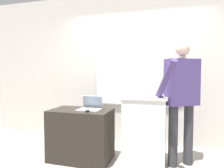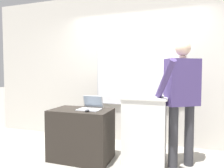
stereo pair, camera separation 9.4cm
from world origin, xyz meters
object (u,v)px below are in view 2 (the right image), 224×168
object	(u,v)px
side_desk	(81,134)
wireless_keyboard	(143,96)
person_presenter	(182,94)
computer_mouse_by_laptop	(87,111)
laptop	(91,106)
lectern_podium	(144,130)
computer_mouse_by_keyboard	(162,96)

from	to	relation	value
side_desk	wireless_keyboard	distance (m)	1.12
person_presenter	computer_mouse_by_laptop	world-z (taller)	person_presenter
side_desk	wireless_keyboard	size ratio (longest dim) A/B	2.30
person_presenter	side_desk	bearing A→B (deg)	156.85
person_presenter	laptop	size ratio (longest dim) A/B	5.33
lectern_podium	side_desk	xyz separation A→B (m)	(-0.95, -0.13, -0.11)
side_desk	computer_mouse_by_keyboard	world-z (taller)	computer_mouse_by_keyboard
laptop	computer_mouse_by_laptop	size ratio (longest dim) A/B	3.33
computer_mouse_by_keyboard	person_presenter	bearing A→B (deg)	26.00
person_presenter	computer_mouse_by_keyboard	distance (m)	0.29
lectern_podium	computer_mouse_by_keyboard	distance (m)	0.57
lectern_podium	laptop	xyz separation A→B (m)	(-0.81, -0.05, 0.33)
lectern_podium	computer_mouse_by_laptop	bearing A→B (deg)	-160.63
lectern_podium	computer_mouse_by_keyboard	size ratio (longest dim) A/B	9.89
wireless_keyboard	computer_mouse_by_keyboard	xyz separation A→B (m)	(0.26, 0.01, 0.01)
laptop	computer_mouse_by_laptop	distance (m)	0.23
wireless_keyboard	person_presenter	bearing A→B (deg)	15.29
computer_mouse_by_laptop	computer_mouse_by_keyboard	world-z (taller)	computer_mouse_by_keyboard
side_desk	laptop	world-z (taller)	laptop
side_desk	computer_mouse_by_laptop	world-z (taller)	computer_mouse_by_laptop
lectern_podium	computer_mouse_by_keyboard	xyz separation A→B (m)	(0.25, -0.04, 0.51)
person_presenter	wireless_keyboard	xyz separation A→B (m)	(-0.52, -0.14, -0.04)
lectern_podium	side_desk	bearing A→B (deg)	-172.18
side_desk	person_presenter	world-z (taller)	person_presenter
computer_mouse_by_keyboard	wireless_keyboard	bearing A→B (deg)	-176.74
lectern_podium	computer_mouse_by_laptop	distance (m)	0.88
wireless_keyboard	laptop	bearing A→B (deg)	-179.80
lectern_podium	computer_mouse_by_keyboard	world-z (taller)	computer_mouse_by_keyboard
person_presenter	computer_mouse_by_laptop	bearing A→B (deg)	164.03
laptop	lectern_podium	bearing A→B (deg)	3.84
lectern_podium	laptop	size ratio (longest dim) A/B	2.97
person_presenter	computer_mouse_by_keyboard	bearing A→B (deg)	174.26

